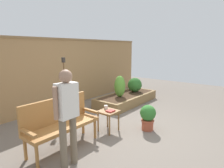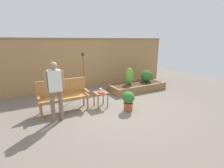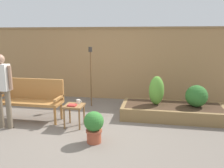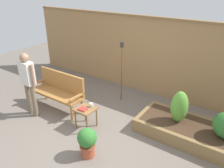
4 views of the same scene
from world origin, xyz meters
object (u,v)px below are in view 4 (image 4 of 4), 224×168
object	(u,v)px
garden_bench	(59,88)
potted_boxwood	(87,141)
person_by_bench	(28,80)
side_table	(86,112)
shrub_near_bench	(179,107)
tiki_torch	(122,61)
book_on_table	(83,109)
cup_on_table	(91,105)

from	to	relation	value
garden_bench	potted_boxwood	size ratio (longest dim) A/B	2.44
potted_boxwood	person_by_bench	bearing A→B (deg)	170.71
side_table	shrub_near_bench	bearing A→B (deg)	28.69
side_table	tiki_torch	distance (m)	1.65
tiki_torch	person_by_bench	distance (m)	2.30
tiki_torch	book_on_table	bearing A→B (deg)	-89.47
book_on_table	garden_bench	bearing A→B (deg)	161.31
side_table	book_on_table	distance (m)	0.12
garden_bench	side_table	world-z (taller)	garden_bench
garden_bench	shrub_near_bench	xyz separation A→B (m)	(2.82, 0.66, 0.10)
side_table	shrub_near_bench	xyz separation A→B (m)	(1.72, 0.94, 0.25)
cup_on_table	tiki_torch	xyz separation A→B (m)	(-0.09, 1.36, 0.60)
garden_bench	book_on_table	bearing A→B (deg)	-17.78
garden_bench	book_on_table	world-z (taller)	garden_bench
garden_bench	tiki_torch	xyz separation A→B (m)	(1.07, 1.21, 0.57)
side_table	shrub_near_bench	distance (m)	1.98
garden_bench	potted_boxwood	bearing A→B (deg)	-29.00
garden_bench	cup_on_table	world-z (taller)	garden_bench
shrub_near_bench	cup_on_table	bearing A→B (deg)	-153.84
cup_on_table	book_on_table	world-z (taller)	cup_on_table
tiki_torch	cup_on_table	bearing A→B (deg)	-86.25
shrub_near_bench	person_by_bench	size ratio (longest dim) A/B	0.44
cup_on_table	shrub_near_bench	xyz separation A→B (m)	(1.66, 0.82, 0.12)
tiki_torch	side_table	bearing A→B (deg)	-88.85
book_on_table	tiki_torch	bearing A→B (deg)	89.63
garden_bench	cup_on_table	distance (m)	1.17
potted_boxwood	person_by_bench	size ratio (longest dim) A/B	0.38
garden_bench	cup_on_table	xyz separation A→B (m)	(1.16, -0.15, -0.02)
garden_bench	shrub_near_bench	bearing A→B (deg)	13.22
cup_on_table	shrub_near_bench	bearing A→B (deg)	26.16
cup_on_table	potted_boxwood	bearing A→B (deg)	-55.47
book_on_table	tiki_torch	size ratio (longest dim) A/B	0.11
side_table	person_by_bench	xyz separation A→B (m)	(-1.41, -0.34, 0.54)
garden_bench	potted_boxwood	distance (m)	1.97
side_table	shrub_near_bench	world-z (taller)	shrub_near_bench
shrub_near_bench	tiki_torch	bearing A→B (deg)	162.68
cup_on_table	book_on_table	size ratio (longest dim) A/B	0.71
garden_bench	cup_on_table	bearing A→B (deg)	-7.47
side_table	tiki_torch	world-z (taller)	tiki_torch
book_on_table	potted_boxwood	xyz separation A→B (m)	(0.62, -0.60, -0.16)
cup_on_table	shrub_near_bench	distance (m)	1.85
garden_bench	person_by_bench	xyz separation A→B (m)	(-0.30, -0.62, 0.39)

